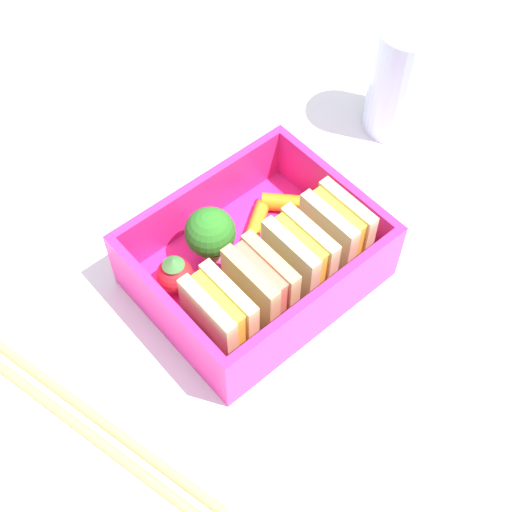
{
  "coord_description": "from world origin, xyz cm",
  "views": [
    {
      "loc": [
        17.97,
        20.79,
        42.58
      ],
      "look_at": [
        0.0,
        0.0,
        2.7
      ],
      "focal_mm": 50.0,
      "sensor_mm": 36.0,
      "label": 1
    }
  ],
  "objects": [
    {
      "name": "bento_tray",
      "position": [
        0.0,
        0.0,
        0.6
      ],
      "size": [
        15.47,
        12.47,
        1.2
      ],
      "primitive_type": "cube",
      "color": "#EF268E",
      "rests_on": "ground_plane"
    },
    {
      "name": "carrot_stick_left",
      "position": [
        -1.69,
        -2.23,
        1.73
      ],
      "size": [
        4.94,
        3.77,
        1.05
      ],
      "primitive_type": "cylinder",
      "rotation": [
        1.57,
        0.0,
        2.16
      ],
      "color": "orange",
      "rests_on": "bento_tray"
    },
    {
      "name": "carrot_stick_far_left",
      "position": [
        -5.43,
        -2.27,
        1.84
      ],
      "size": [
        3.94,
        4.09,
        1.29
      ],
      "primitive_type": "cylinder",
      "rotation": [
        1.57,
        0.0,
        3.89
      ],
      "color": "orange",
      "rests_on": "bento_tray"
    },
    {
      "name": "sandwich_center_right",
      "position": [
        5.13,
        2.4,
        3.69
      ],
      "size": [
        2.54,
        4.8,
        4.97
      ],
      "color": "#DDBD80",
      "rests_on": "bento_tray"
    },
    {
      "name": "sandwich_left",
      "position": [
        -5.13,
        2.4,
        3.69
      ],
      "size": [
        2.54,
        4.8,
        4.97
      ],
      "color": "beige",
      "rests_on": "bento_tray"
    },
    {
      "name": "broccoli_floret",
      "position": [
        1.67,
        -2.8,
        3.9
      ],
      "size": [
        3.49,
        3.49,
        4.56
      ],
      "color": "#8FC76A",
      "rests_on": "bento_tray"
    },
    {
      "name": "ground_plane",
      "position": [
        0.0,
        0.0,
        -1.0
      ],
      "size": [
        120.0,
        120.0,
        2.0
      ],
      "primitive_type": "cube",
      "color": "white"
    },
    {
      "name": "strawberry_far_left",
      "position": [
        5.04,
        -2.49,
        2.58
      ],
      "size": [
        2.52,
        2.52,
        3.12
      ],
      "color": "red",
      "rests_on": "bento_tray"
    },
    {
      "name": "sandwich_center",
      "position": [
        1.71,
        2.4,
        3.69
      ],
      "size": [
        2.54,
        4.8,
        4.97
      ],
      "color": "tan",
      "rests_on": "bento_tray"
    },
    {
      "name": "drinking_glass",
      "position": [
        -18.67,
        -4.12,
        4.74
      ],
      "size": [
        5.25,
        5.25,
        9.48
      ],
      "primitive_type": "cylinder",
      "color": "silver",
      "rests_on": "ground_plane"
    },
    {
      "name": "chopstick_pair",
      "position": [
        15.05,
        1.13,
        0.35
      ],
      "size": [
        6.74,
        20.89,
        0.7
      ],
      "color": "tan",
      "rests_on": "ground_plane"
    },
    {
      "name": "sandwich_center_left",
      "position": [
        -1.71,
        2.4,
        3.69
      ],
      "size": [
        2.54,
        4.8,
        4.97
      ],
      "color": "#D3C18A",
      "rests_on": "bento_tray"
    },
    {
      "name": "bento_rim",
      "position": [
        0.0,
        0.0,
        3.29
      ],
      "size": [
        15.47,
        12.47,
        4.19
      ],
      "color": "#EF268E",
      "rests_on": "bento_tray"
    }
  ]
}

